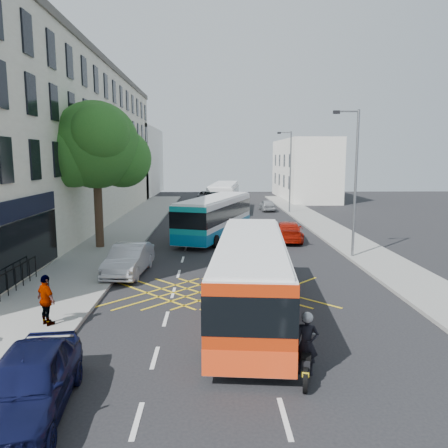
{
  "coord_description": "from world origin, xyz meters",
  "views": [
    {
      "loc": [
        -1.57,
        -11.69,
        5.62
      ],
      "look_at": [
        -0.94,
        10.63,
        2.2
      ],
      "focal_mm": 35.0,
      "sensor_mm": 36.0,
      "label": 1
    }
  ],
  "objects": [
    {
      "name": "ground",
      "position": [
        0.0,
        0.0,
        0.0
      ],
      "size": [
        120.0,
        120.0,
        0.0
      ],
      "primitive_type": "plane",
      "color": "black",
      "rests_on": "ground"
    },
    {
      "name": "pavement_left",
      "position": [
        -8.5,
        15.0,
        0.07
      ],
      "size": [
        5.0,
        70.0,
        0.15
      ],
      "primitive_type": "cube",
      "color": "gray",
      "rests_on": "ground"
    },
    {
      "name": "pavement_right",
      "position": [
        7.5,
        15.0,
        0.07
      ],
      "size": [
        3.0,
        70.0,
        0.15
      ],
      "primitive_type": "cube",
      "color": "gray",
      "rests_on": "ground"
    },
    {
      "name": "terrace_main",
      "position": [
        -14.0,
        24.49,
        6.76
      ],
      "size": [
        8.3,
        45.0,
        13.5
      ],
      "color": "beige",
      "rests_on": "ground"
    },
    {
      "name": "terrace_far",
      "position": [
        -14.0,
        55.0,
        5.0
      ],
      "size": [
        8.0,
        20.0,
        10.0
      ],
      "primitive_type": "cube",
      "color": "silver",
      "rests_on": "ground"
    },
    {
      "name": "building_right",
      "position": [
        11.0,
        48.0,
        4.0
      ],
      "size": [
        6.0,
        18.0,
        8.0
      ],
      "primitive_type": "cube",
      "color": "silver",
      "rests_on": "ground"
    },
    {
      "name": "street_tree",
      "position": [
        -8.51,
        14.97,
        6.29
      ],
      "size": [
        6.3,
        5.7,
        8.8
      ],
      "color": "#382619",
      "rests_on": "pavement_left"
    },
    {
      "name": "lamp_near",
      "position": [
        6.2,
        12.0,
        4.62
      ],
      "size": [
        1.45,
        0.15,
        8.0
      ],
      "color": "slate",
      "rests_on": "pavement_right"
    },
    {
      "name": "lamp_far",
      "position": [
        6.2,
        32.0,
        4.62
      ],
      "size": [
        1.45,
        0.15,
        8.0
      ],
      "color": "slate",
      "rests_on": "pavement_right"
    },
    {
      "name": "railings",
      "position": [
        -9.7,
        5.3,
        0.72
      ],
      "size": [
        0.08,
        5.6,
        1.14
      ],
      "primitive_type": null,
      "color": "black",
      "rests_on": "pavement_left"
    },
    {
      "name": "bus_near",
      "position": [
        -0.2,
        3.12,
        1.49
      ],
      "size": [
        3.29,
        10.23,
        2.82
      ],
      "rotation": [
        0.0,
        0.0,
        -0.1
      ],
      "color": "silver",
      "rests_on": "ground"
    },
    {
      "name": "bus_mid",
      "position": [
        -1.33,
        18.64,
        1.52
      ],
      "size": [
        5.63,
        10.46,
        2.88
      ],
      "rotation": [
        0.0,
        0.0,
        -0.34
      ],
      "color": "silver",
      "rests_on": "ground"
    },
    {
      "name": "bus_far",
      "position": [
        -0.29,
        33.38,
        1.56
      ],
      "size": [
        3.63,
        10.75,
        2.96
      ],
      "rotation": [
        0.0,
        0.0,
        -0.11
      ],
      "color": "silver",
      "rests_on": "ground"
    },
    {
      "name": "motorbike",
      "position": [
        0.83,
        -1.27,
        0.83
      ],
      "size": [
        0.74,
        1.97,
        1.78
      ],
      "rotation": [
        0.0,
        0.0,
        -0.24
      ],
      "color": "black",
      "rests_on": "ground"
    },
    {
      "name": "parked_car_blue",
      "position": [
        -5.6,
        -2.71,
        0.75
      ],
      "size": [
        2.19,
        4.53,
        1.49
      ],
      "primitive_type": "imported",
      "rotation": [
        0.0,
        0.0,
        0.1
      ],
      "color": "#0D1035",
      "rests_on": "ground"
    },
    {
      "name": "parked_car_silver",
      "position": [
        -5.6,
        9.02,
        0.73
      ],
      "size": [
        1.93,
        4.56,
        1.46
      ],
      "primitive_type": "imported",
      "rotation": [
        0.0,
        0.0,
        -0.09
      ],
      "color": "#AEB0B6",
      "rests_on": "ground"
    },
    {
      "name": "red_hatchback",
      "position": [
        3.6,
        17.32,
        0.67
      ],
      "size": [
        2.42,
        4.8,
        1.34
      ],
      "primitive_type": "imported",
      "rotation": [
        0.0,
        0.0,
        3.02
      ],
      "color": "#A31407",
      "rests_on": "ground"
    },
    {
      "name": "distant_car_grey",
      "position": [
        -2.4,
        43.98,
        0.67
      ],
      "size": [
        2.42,
        4.88,
        1.33
      ],
      "primitive_type": "imported",
      "rotation": [
        0.0,
        0.0,
        -0.04
      ],
      "color": "#46474E",
      "rests_on": "ground"
    },
    {
      "name": "distant_car_silver",
      "position": [
        4.29,
        34.11,
        0.6
      ],
      "size": [
        1.56,
        3.59,
        1.21
      ],
      "primitive_type": "imported",
      "rotation": [
        0.0,
        0.0,
        3.18
      ],
      "color": "#9A9DA1",
      "rests_on": "ground"
    },
    {
      "name": "pedestrian_far",
      "position": [
        -7.0,
        2.19,
        1.0
      ],
      "size": [
        1.02,
        0.97,
        1.69
      ],
      "primitive_type": "imported",
      "rotation": [
        0.0,
        0.0,
        2.41
      ],
      "color": "gray",
      "rests_on": "pavement_left"
    }
  ]
}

